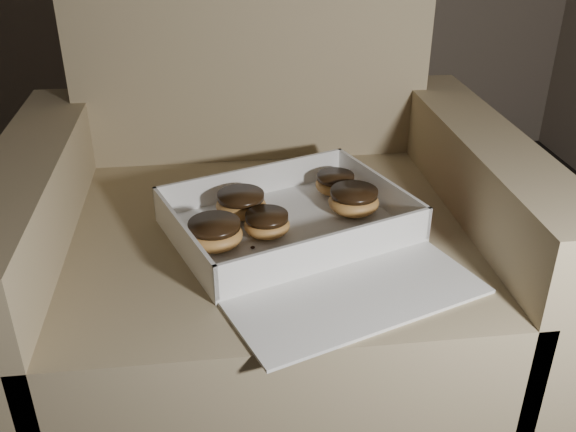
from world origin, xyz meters
The scene contains 10 objects.
armchair centered at (0.86, 1.09, 0.28)m, with size 0.84×0.71×0.88m.
bakery_box centered at (0.91, 0.97, 0.41)m, with size 0.47×0.51×0.06m.
donut_a centered at (0.82, 1.05, 0.42)m, with size 0.08×0.08×0.04m.
donut_b centered at (0.99, 1.11, 0.42)m, with size 0.07×0.07×0.04m.
donut_c centered at (0.86, 0.98, 0.42)m, with size 0.07×0.07×0.04m.
donut_d centered at (0.78, 0.96, 0.42)m, with size 0.08×0.08×0.04m.
donut_e centered at (1.00, 1.04, 0.42)m, with size 0.08×0.08×0.04m.
crumb_a centered at (0.90, 0.93, 0.40)m, with size 0.01×0.01×0.00m, color black.
crumb_b centered at (0.83, 0.94, 0.40)m, with size 0.01×0.01×0.00m, color black.
crumb_c centered at (0.80, 0.96, 0.40)m, with size 0.01×0.01×0.00m, color black.
Camera 1 is at (0.78, 0.12, 0.90)m, focal length 40.00 mm.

